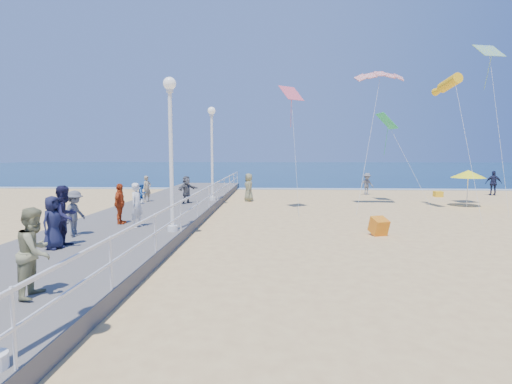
{
  "coord_description": "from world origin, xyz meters",
  "views": [
    {
      "loc": [
        -1.74,
        -13.7,
        3.18
      ],
      "look_at": [
        -2.5,
        2.0,
        1.6
      ],
      "focal_mm": 28.0,
      "sensor_mm": 36.0,
      "label": 1
    }
  ],
  "objects_px": {
    "spectator_2": "(75,213)",
    "beach_walker_b": "(494,183)",
    "lamp_post_mid": "(171,138)",
    "spectator_7": "(65,216)",
    "woman_holding_toddler": "(137,205)",
    "beach_umbrella": "(468,174)",
    "lamp_post_far": "(212,143)",
    "spectator_4": "(53,222)",
    "toddler_held": "(142,194)",
    "beach_walker_c": "(249,187)",
    "beach_walker_a": "(367,184)",
    "beach_chair_left": "(438,194)",
    "box_kite": "(379,228)",
    "spectator_5": "(187,190)",
    "spectator_6": "(147,189)",
    "spectator_1": "(35,252)",
    "spectator_3": "(120,204)"
  },
  "relations": [
    {
      "from": "beach_umbrella",
      "to": "woman_holding_toddler",
      "type": "bearing_deg",
      "value": -150.32
    },
    {
      "from": "beach_walker_c",
      "to": "spectator_5",
      "type": "bearing_deg",
      "value": -48.94
    },
    {
      "from": "lamp_post_mid",
      "to": "woman_holding_toddler",
      "type": "distance_m",
      "value": 2.94
    },
    {
      "from": "spectator_2",
      "to": "beach_walker_a",
      "type": "height_order",
      "value": "spectator_2"
    },
    {
      "from": "beach_umbrella",
      "to": "spectator_4",
      "type": "bearing_deg",
      "value": -144.14
    },
    {
      "from": "spectator_4",
      "to": "beach_chair_left",
      "type": "xyz_separation_m",
      "value": [
        17.95,
        17.83,
        -0.97
      ]
    },
    {
      "from": "beach_walker_a",
      "to": "beach_umbrella",
      "type": "xyz_separation_m",
      "value": [
        4.36,
        -6.28,
        1.1
      ]
    },
    {
      "from": "spectator_4",
      "to": "beach_walker_c",
      "type": "height_order",
      "value": "spectator_4"
    },
    {
      "from": "woman_holding_toddler",
      "to": "beach_umbrella",
      "type": "height_order",
      "value": "beach_umbrella"
    },
    {
      "from": "box_kite",
      "to": "beach_walker_c",
      "type": "bearing_deg",
      "value": 100.33
    },
    {
      "from": "spectator_3",
      "to": "spectator_7",
      "type": "relative_size",
      "value": 0.87
    },
    {
      "from": "woman_holding_toddler",
      "to": "beach_walker_a",
      "type": "xyz_separation_m",
      "value": [
        11.93,
        15.57,
        -0.41
      ]
    },
    {
      "from": "lamp_post_mid",
      "to": "spectator_2",
      "type": "relative_size",
      "value": 3.52
    },
    {
      "from": "lamp_post_mid",
      "to": "beach_umbrella",
      "type": "distance_m",
      "value": 17.93
    },
    {
      "from": "lamp_post_mid",
      "to": "spectator_7",
      "type": "xyz_separation_m",
      "value": [
        -2.57,
        -2.4,
        -2.36
      ]
    },
    {
      "from": "beach_walker_b",
      "to": "beach_chair_left",
      "type": "distance_m",
      "value": 4.63
    },
    {
      "from": "spectator_2",
      "to": "spectator_3",
      "type": "distance_m",
      "value": 2.33
    },
    {
      "from": "spectator_5",
      "to": "spectator_7",
      "type": "xyz_separation_m",
      "value": [
        -1.38,
        -9.99,
        0.15
      ]
    },
    {
      "from": "lamp_post_mid",
      "to": "beach_walker_c",
      "type": "bearing_deg",
      "value": 80.88
    },
    {
      "from": "lamp_post_far",
      "to": "beach_walker_b",
      "type": "distance_m",
      "value": 21.12
    },
    {
      "from": "spectator_3",
      "to": "spectator_6",
      "type": "relative_size",
      "value": 1.08
    },
    {
      "from": "spectator_1",
      "to": "beach_walker_c",
      "type": "distance_m",
      "value": 18.5
    },
    {
      "from": "box_kite",
      "to": "lamp_post_far",
      "type": "bearing_deg",
      "value": 116.95
    },
    {
      "from": "spectator_3",
      "to": "beach_chair_left",
      "type": "bearing_deg",
      "value": -53.21
    },
    {
      "from": "lamp_post_mid",
      "to": "spectator_1",
      "type": "height_order",
      "value": "lamp_post_mid"
    },
    {
      "from": "spectator_6",
      "to": "beach_chair_left",
      "type": "relative_size",
      "value": 2.65
    },
    {
      "from": "lamp_post_far",
      "to": "spectator_5",
      "type": "distance_m",
      "value": 3.11
    },
    {
      "from": "toddler_held",
      "to": "beach_umbrella",
      "type": "relative_size",
      "value": 0.36
    },
    {
      "from": "beach_umbrella",
      "to": "lamp_post_far",
      "type": "bearing_deg",
      "value": -176.26
    },
    {
      "from": "beach_walker_b",
      "to": "lamp_post_mid",
      "type": "bearing_deg",
      "value": 53.77
    },
    {
      "from": "toddler_held",
      "to": "beach_walker_c",
      "type": "bearing_deg",
      "value": 3.86
    },
    {
      "from": "spectator_5",
      "to": "beach_chair_left",
      "type": "relative_size",
      "value": 2.73
    },
    {
      "from": "spectator_6",
      "to": "woman_holding_toddler",
      "type": "bearing_deg",
      "value": -132.93
    },
    {
      "from": "spectator_6",
      "to": "beach_walker_c",
      "type": "bearing_deg",
      "value": -24.65
    },
    {
      "from": "box_kite",
      "to": "beach_chair_left",
      "type": "height_order",
      "value": "box_kite"
    },
    {
      "from": "beach_walker_a",
      "to": "beach_chair_left",
      "type": "xyz_separation_m",
      "value": [
        4.76,
        -1.14,
        -0.61
      ]
    },
    {
      "from": "spectator_7",
      "to": "beach_chair_left",
      "type": "distance_m",
      "value": 24.98
    },
    {
      "from": "spectator_5",
      "to": "beach_chair_left",
      "type": "distance_m",
      "value": 18.07
    },
    {
      "from": "box_kite",
      "to": "spectator_4",
      "type": "bearing_deg",
      "value": -176.06
    },
    {
      "from": "toddler_held",
      "to": "spectator_7",
      "type": "relative_size",
      "value": 0.42
    },
    {
      "from": "spectator_7",
      "to": "beach_walker_a",
      "type": "height_order",
      "value": "spectator_7"
    },
    {
      "from": "lamp_post_far",
      "to": "spectator_4",
      "type": "distance_m",
      "value": 12.29
    },
    {
      "from": "beach_walker_a",
      "to": "beach_walker_b",
      "type": "distance_m",
      "value": 9.19
    },
    {
      "from": "spectator_4",
      "to": "spectator_5",
      "type": "xyz_separation_m",
      "value": [
        1.55,
        10.31,
        -0.02
      ]
    },
    {
      "from": "spectator_1",
      "to": "spectator_6",
      "type": "relative_size",
      "value": 1.19
    },
    {
      "from": "spectator_1",
      "to": "box_kite",
      "type": "distance_m",
      "value": 11.7
    },
    {
      "from": "beach_chair_left",
      "to": "beach_walker_b",
      "type": "bearing_deg",
      "value": 14.67
    },
    {
      "from": "spectator_2",
      "to": "beach_walker_b",
      "type": "height_order",
      "value": "spectator_2"
    },
    {
      "from": "spectator_3",
      "to": "beach_chair_left",
      "type": "distance_m",
      "value": 22.39
    },
    {
      "from": "beach_walker_c",
      "to": "box_kite",
      "type": "bearing_deg",
      "value": 15.6
    }
  ]
}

